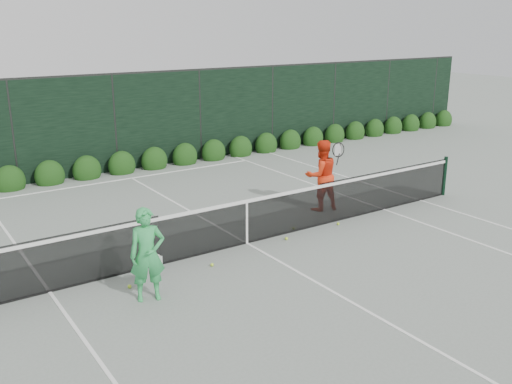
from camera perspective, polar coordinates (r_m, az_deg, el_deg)
ground at (r=12.21m, az=-0.92°, el=-5.17°), size 80.00×80.00×0.00m
tennis_net at (r=12.01m, az=-1.03°, el=-2.84°), size 12.90×0.10×1.07m
player_woman at (r=9.73m, az=-10.80°, el=-6.18°), size 0.68×0.54×1.62m
player_man at (r=14.22m, az=6.54°, el=1.67°), size 0.98×0.82×1.78m
court_lines at (r=12.20m, az=-0.92°, el=-5.14°), size 11.03×23.83×0.01m
windscreen_fence at (r=9.66m, az=7.85°, el=-1.72°), size 32.00×21.07×3.06m
hedge_row at (r=18.28m, az=-13.27°, el=2.57°), size 31.66×0.65×0.94m
tennis_balls at (r=11.98m, az=0.32°, el=-5.42°), size 5.35×0.80×0.07m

